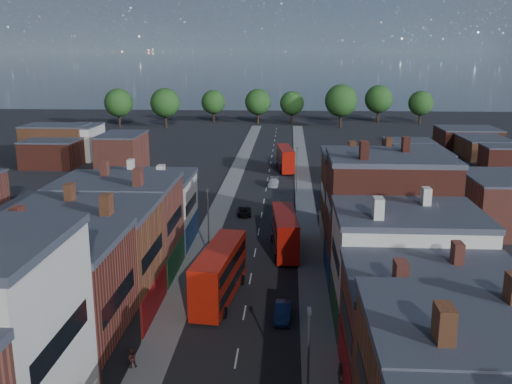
# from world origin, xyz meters

# --- Properties ---
(pavement_west) EXTENTS (3.00, 200.00, 0.12)m
(pavement_west) POSITION_xyz_m (-6.50, 50.00, 0.06)
(pavement_west) COLOR gray
(pavement_west) RESTS_ON ground
(pavement_east) EXTENTS (3.00, 200.00, 0.12)m
(pavement_east) POSITION_xyz_m (6.50, 50.00, 0.06)
(pavement_east) COLOR gray
(pavement_east) RESTS_ON ground
(terrace_west) EXTENTS (12.00, 80.00, 13.43)m
(terrace_west) POSITION_xyz_m (-14.00, 0.00, 6.72)
(terrace_west) COLOR #5F261B
(terrace_west) RESTS_ON ground
(terrace_east) EXTENTS (12.00, 80.00, 13.43)m
(terrace_east) POSITION_xyz_m (14.00, 0.00, 6.72)
(terrace_east) COLOR #5F261B
(terrace_east) RESTS_ON ground
(lamp_post_1) EXTENTS (0.25, 0.70, 8.12)m
(lamp_post_1) POSITION_xyz_m (5.20, 0.00, 4.70)
(lamp_post_1) COLOR slate
(lamp_post_1) RESTS_ON ground
(lamp_post_2) EXTENTS (0.25, 0.70, 8.12)m
(lamp_post_2) POSITION_xyz_m (-5.20, 30.00, 4.70)
(lamp_post_2) COLOR slate
(lamp_post_2) RESTS_ON ground
(lamp_post_3) EXTENTS (0.25, 0.70, 8.12)m
(lamp_post_3) POSITION_xyz_m (5.20, 60.00, 4.70)
(lamp_post_3) COLOR slate
(lamp_post_3) RESTS_ON ground
(bus_0) EXTENTS (4.17, 12.23, 5.18)m
(bus_0) POSITION_xyz_m (-2.58, 18.71, 2.79)
(bus_0) COLOR #B1180A
(bus_0) RESTS_ON ground
(bus_1) EXTENTS (3.45, 11.15, 4.74)m
(bus_1) POSITION_xyz_m (3.50, 32.49, 2.56)
(bus_1) COLOR red
(bus_1) RESTS_ON ground
(bus_2) EXTENTS (3.77, 11.04, 4.67)m
(bus_2) POSITION_xyz_m (3.16, 80.19, 2.52)
(bus_2) COLOR #991006
(bus_2) RESTS_ON ground
(car_1) EXTENTS (1.64, 4.22, 1.37)m
(car_1) POSITION_xyz_m (3.51, 14.94, 0.69)
(car_1) COLOR #122350
(car_1) RESTS_ON ground
(car_2) EXTENTS (2.20, 4.25, 1.15)m
(car_2) POSITION_xyz_m (-2.48, 47.71, 0.57)
(car_2) COLOR black
(car_2) RESTS_ON ground
(car_3) EXTENTS (2.04, 4.49, 1.28)m
(car_3) POSITION_xyz_m (1.20, 66.71, 0.64)
(car_3) COLOR silver
(car_3) RESTS_ON ground
(ped_1) EXTENTS (0.85, 0.63, 1.56)m
(ped_1) POSITION_xyz_m (-7.70, 6.10, 0.90)
(ped_1) COLOR #411F1A
(ped_1) RESTS_ON pavement_west
(ped_3) EXTENTS (0.49, 0.98, 1.62)m
(ped_3) POSITION_xyz_m (7.70, 4.92, 0.93)
(ped_3) COLOR #555249
(ped_3) RESTS_ON pavement_east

